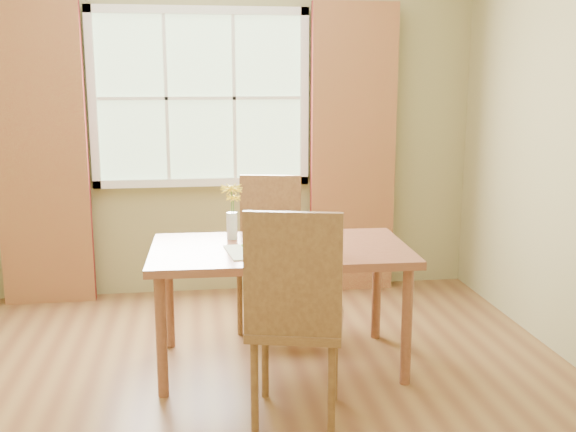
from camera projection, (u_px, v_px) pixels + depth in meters
The scene contains 12 objects.
room at pixel (207, 142), 3.22m from camera, with size 4.24×3.84×2.74m.
window at pixel (200, 98), 5.01m from camera, with size 1.62×0.06×1.32m.
curtain_left at pixel (41, 156), 4.84m from camera, with size 0.65×0.08×2.20m, color maroon.
curtain_right at pixel (353, 151), 5.16m from camera, with size 0.65×0.08×2.20m, color maroon.
dining_table at pixel (280, 259), 3.83m from camera, with size 1.48×0.86×0.71m.
chair_near at pixel (295, 309), 3.15m from camera, with size 0.54×0.54×1.07m.
chair_far at pixel (269, 244), 4.54m from camera, with size 0.50×0.50×1.00m.
placemat at pixel (268, 250), 3.73m from camera, with size 0.45×0.33×0.01m, color silver.
plate at pixel (270, 250), 3.70m from camera, with size 0.25×0.25×0.01m, color #6ABE2F.
croissant_sandwich at pixel (273, 236), 3.72m from camera, with size 0.21×0.18×0.13m.
water_glass at pixel (319, 239), 3.74m from camera, with size 0.09×0.09×0.13m.
flower_vase at pixel (232, 206), 3.96m from camera, with size 0.13×0.13×0.33m.
Camera 1 is at (-0.07, -3.25, 1.65)m, focal length 42.00 mm.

